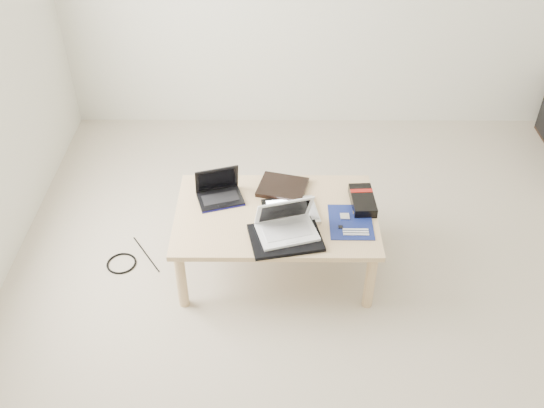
{
  "coord_description": "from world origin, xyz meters",
  "views": [
    {
      "loc": [
        -0.46,
        -2.18,
        2.51
      ],
      "look_at": [
        -0.47,
        0.36,
        0.46
      ],
      "focal_mm": 40.0,
      "sensor_mm": 36.0,
      "label": 1
    }
  ],
  "objects_px": {
    "white_laptop": "(286,225)",
    "gpu_box": "(363,200)",
    "coffee_table": "(276,220)",
    "netbook": "(219,192)"
  },
  "relations": [
    {
      "from": "netbook",
      "to": "gpu_box",
      "type": "xyz_separation_m",
      "value": [
        0.8,
        -0.05,
        -0.01
      ]
    },
    {
      "from": "netbook",
      "to": "white_laptop",
      "type": "height_order",
      "value": "white_laptop"
    },
    {
      "from": "coffee_table",
      "to": "white_laptop",
      "type": "bearing_deg",
      "value": -72.41
    },
    {
      "from": "netbook",
      "to": "gpu_box",
      "type": "relative_size",
      "value": 1.12
    },
    {
      "from": "coffee_table",
      "to": "netbook",
      "type": "height_order",
      "value": "netbook"
    },
    {
      "from": "coffee_table",
      "to": "gpu_box",
      "type": "relative_size",
      "value": 4.31
    },
    {
      "from": "white_laptop",
      "to": "gpu_box",
      "type": "xyz_separation_m",
      "value": [
        0.43,
        0.25,
        -0.03
      ]
    },
    {
      "from": "coffee_table",
      "to": "netbook",
      "type": "relative_size",
      "value": 3.85
    },
    {
      "from": "coffee_table",
      "to": "gpu_box",
      "type": "height_order",
      "value": "gpu_box"
    },
    {
      "from": "coffee_table",
      "to": "white_laptop",
      "type": "relative_size",
      "value": 3.19
    }
  ]
}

